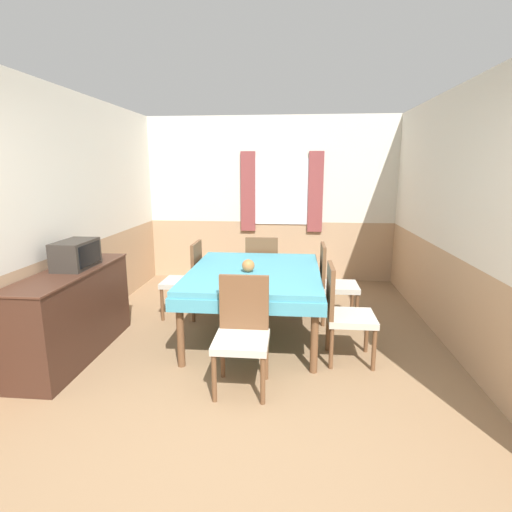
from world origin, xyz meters
name	(u,v)px	position (x,y,z in m)	size (l,w,h in m)	color
ground_plane	(230,459)	(0.00, 0.00, 0.00)	(16.00, 16.00, 0.00)	#846647
wall_back	(271,200)	(0.01, 4.29, 1.31)	(4.33, 0.10, 2.60)	silver
wall_left	(83,213)	(-1.99, 2.13, 1.30)	(0.05, 4.66, 2.60)	silver
wall_right	(450,217)	(1.99, 2.13, 1.30)	(0.05, 4.66, 2.60)	silver
dining_table	(255,279)	(-0.03, 1.95, 0.64)	(1.40, 1.75, 0.74)	teal
chair_left_far	(187,277)	(-0.91, 2.46, 0.50)	(0.44, 0.44, 0.93)	brown
chair_right_far	(333,281)	(0.86, 2.46, 0.50)	(0.44, 0.44, 0.93)	brown
chair_head_window	(262,268)	(-0.03, 3.00, 0.50)	(0.44, 0.44, 0.93)	brown
chair_right_near	(343,311)	(0.86, 1.44, 0.50)	(0.44, 0.44, 0.93)	brown
chair_head_near	(242,330)	(-0.03, 0.89, 0.50)	(0.44, 0.44, 0.93)	brown
sideboard	(73,313)	(-1.72, 1.30, 0.44)	(0.46, 1.57, 0.86)	#3D2319
tv	(76,254)	(-1.70, 1.40, 0.99)	(0.29, 0.47, 0.27)	#2D2823
vase	(248,266)	(-0.09, 1.85, 0.81)	(0.13, 0.13, 0.13)	#B26B38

